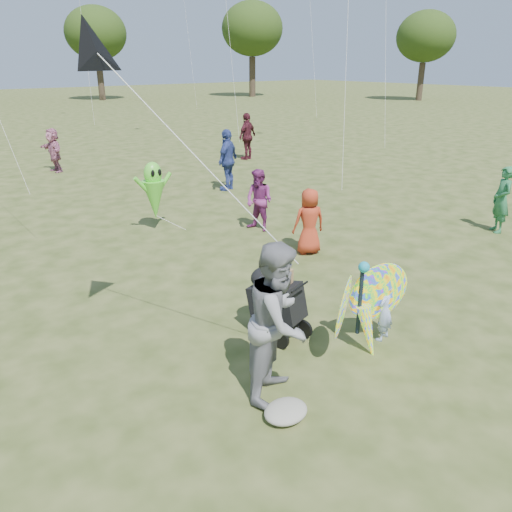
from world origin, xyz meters
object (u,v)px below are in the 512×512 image
(child_girl, at_px, (385,311))
(crowd_j, at_px, (54,150))
(alien_kite, at_px, (154,193))
(crowd_e, at_px, (259,200))
(crowd_f, at_px, (502,200))
(crowd_c, at_px, (228,160))
(butterfly_kite, at_px, (364,310))
(crowd_h, at_px, (247,136))
(jogging_stroller, at_px, (275,297))
(adult_man, at_px, (279,321))
(crowd_a, at_px, (309,222))

(child_girl, bearing_deg, crowd_j, -103.45)
(crowd_j, bearing_deg, alien_kite, -6.85)
(crowd_e, xyz_separation_m, crowd_f, (4.53, -3.85, 0.05))
(crowd_f, relative_size, crowd_j, 1.00)
(crowd_c, xyz_separation_m, butterfly_kite, (-4.33, -9.18, -0.30))
(crowd_c, xyz_separation_m, crowd_h, (3.90, 3.91, -0.01))
(child_girl, height_order, crowd_c, crowd_c)
(child_girl, distance_m, crowd_j, 15.72)
(butterfly_kite, bearing_deg, crowd_j, 86.61)
(child_girl, bearing_deg, crowd_c, -124.52)
(jogging_stroller, relative_size, butterfly_kite, 0.64)
(crowd_h, height_order, butterfly_kite, crowd_h)
(adult_man, distance_m, crowd_f, 8.66)
(crowd_j, distance_m, butterfly_kite, 15.75)
(adult_man, distance_m, crowd_a, 5.08)
(crowd_f, height_order, butterfly_kite, crowd_f)
(crowd_e, xyz_separation_m, butterfly_kite, (-2.43, -5.28, -0.09))
(crowd_a, xyz_separation_m, crowd_c, (2.07, 5.81, 0.26))
(child_girl, relative_size, adult_man, 0.47)
(child_girl, height_order, crowd_h, crowd_h)
(crowd_c, xyz_separation_m, crowd_j, (-3.40, 6.54, -0.17))
(adult_man, distance_m, crowd_c, 10.88)
(crowd_a, distance_m, crowd_h, 11.41)
(child_girl, distance_m, crowd_a, 3.78)
(crowd_a, distance_m, jogging_stroller, 3.61)
(child_girl, distance_m, alien_kite, 6.88)
(child_girl, height_order, jogging_stroller, jogging_stroller)
(crowd_j, bearing_deg, crowd_c, 24.01)
(butterfly_kite, bearing_deg, crowd_a, 56.10)
(crowd_c, xyz_separation_m, crowd_f, (2.63, -7.74, -0.17))
(crowd_a, height_order, jogging_stroller, crowd_a)
(jogging_stroller, bearing_deg, crowd_f, -13.87)
(adult_man, relative_size, crowd_h, 1.05)
(crowd_e, xyz_separation_m, jogging_stroller, (-3.06, -4.08, -0.16))
(crowd_h, relative_size, crowd_j, 1.19)
(crowd_a, bearing_deg, butterfly_kite, 77.61)
(child_girl, xyz_separation_m, adult_man, (-2.12, 0.04, 0.54))
(jogging_stroller, xyz_separation_m, butterfly_kite, (0.63, -1.20, 0.07))
(crowd_h, bearing_deg, crowd_e, 34.74)
(adult_man, height_order, crowd_f, adult_man)
(adult_man, bearing_deg, crowd_f, -22.22)
(crowd_f, bearing_deg, alien_kite, -90.21)
(adult_man, bearing_deg, crowd_h, 21.62)
(crowd_a, bearing_deg, alien_kite, -40.60)
(crowd_a, relative_size, alien_kite, 0.83)
(crowd_a, height_order, crowd_f, crowd_f)
(adult_man, distance_m, jogging_stroller, 1.55)
(crowd_c, height_order, alien_kite, crowd_c)
(crowd_f, relative_size, crowd_h, 0.84)
(jogging_stroller, bearing_deg, butterfly_kite, -78.07)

